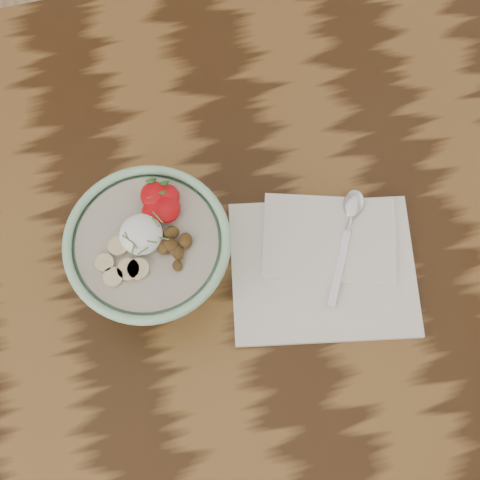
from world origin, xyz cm
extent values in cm
cube|color=#341E0D|center=(0.00, 0.00, 73.00)|extent=(160.00, 90.00, 4.00)
cylinder|color=#4C2D19|center=(72.00, 37.00, 35.50)|extent=(7.00, 7.00, 71.00)
cylinder|color=#9BD0A7|center=(6.84, -0.96, 75.61)|extent=(8.56, 8.56, 1.22)
torus|color=#9BD0A7|center=(6.84, -0.96, 85.60)|extent=(19.47, 19.47, 1.12)
cylinder|color=beige|center=(6.84, -0.96, 84.99)|extent=(16.51, 16.51, 1.02)
ellipsoid|color=white|center=(6.44, -0.20, 86.46)|extent=(4.98, 4.98, 2.74)
ellipsoid|color=#B6080D|center=(10.23, 3.70, 86.32)|extent=(2.98, 3.28, 1.64)
cone|color=#286623|center=(10.23, 5.04, 86.62)|extent=(1.40, 1.03, 1.52)
ellipsoid|color=#B6080D|center=(8.41, 2.18, 86.29)|extent=(2.89, 3.17, 1.59)
cone|color=#286623|center=(8.41, 3.47, 86.59)|extent=(1.40, 1.03, 1.52)
ellipsoid|color=#B6080D|center=(9.85, 2.28, 86.41)|extent=(3.33, 3.67, 1.83)
cone|color=#286623|center=(9.85, 3.78, 86.71)|extent=(1.40, 1.03, 1.52)
ellipsoid|color=#B6080D|center=(8.85, 4.19, 86.40)|extent=(3.28, 3.61, 1.81)
cone|color=#286623|center=(8.85, 5.66, 86.70)|extent=(1.40, 1.03, 1.52)
cylinder|color=#CFBA88|center=(5.32, -4.03, 85.90)|extent=(2.49, 2.49, 0.70)
cylinder|color=#CFBA88|center=(1.75, -2.45, 85.90)|extent=(2.14, 2.14, 0.70)
cylinder|color=#CFBA88|center=(2.40, -4.30, 85.90)|extent=(2.28, 2.28, 0.70)
cylinder|color=#CFBA88|center=(3.59, -0.80, 85.90)|extent=(2.31, 2.31, 0.70)
cylinder|color=#CFBA88|center=(4.23, -3.82, 85.90)|extent=(2.55, 2.55, 0.70)
ellipsoid|color=brown|center=(8.66, -2.19, 86.07)|extent=(2.33, 2.34, 1.25)
ellipsoid|color=brown|center=(9.97, -2.45, 85.97)|extent=(1.66, 1.55, 0.96)
ellipsoid|color=brown|center=(9.70, -4.69, 85.96)|extent=(1.43, 1.55, 0.98)
ellipsoid|color=brown|center=(9.81, -0.67, 86.15)|extent=(1.98, 1.67, 1.18)
ellipsoid|color=brown|center=(8.77, -2.24, 86.15)|extent=(2.35, 2.42, 1.21)
ellipsoid|color=brown|center=(10.05, -3.19, 86.15)|extent=(1.50, 1.98, 1.00)
ellipsoid|color=brown|center=(9.39, -2.18, 86.20)|extent=(2.58, 2.50, 1.46)
ellipsoid|color=brown|center=(11.20, -2.03, 86.17)|extent=(2.10, 2.31, 1.23)
cylinder|color=#4A7631|center=(6.33, -0.82, 87.50)|extent=(0.80, 1.02, 0.22)
cylinder|color=#4A7631|center=(6.58, -0.52, 87.50)|extent=(1.57, 0.47, 0.23)
cylinder|color=#4A7631|center=(5.04, -0.90, 87.50)|extent=(1.30, 1.50, 0.24)
cylinder|color=#4A7631|center=(5.42, -1.31, 87.50)|extent=(0.82, 1.71, 0.24)
cylinder|color=#4A7631|center=(8.93, -1.70, 87.50)|extent=(1.11, 0.67, 0.22)
cylinder|color=#4A7631|center=(4.94, -0.45, 87.50)|extent=(0.41, 1.06, 0.22)
cylinder|color=#4A7631|center=(7.31, -1.67, 87.50)|extent=(1.53, 0.82, 0.24)
cylinder|color=#4A7631|center=(5.27, -2.20, 87.50)|extent=(0.74, 1.36, 0.23)
cylinder|color=#4A7631|center=(6.09, -0.11, 87.50)|extent=(1.73, 0.21, 0.24)
cylinder|color=#4A7631|center=(6.36, -2.59, 87.50)|extent=(1.40, 0.71, 0.23)
cylinder|color=#4A7631|center=(6.80, 0.20, 87.50)|extent=(1.61, 0.98, 0.24)
cylinder|color=#4A7631|center=(8.74, 0.95, 87.50)|extent=(1.00, 1.70, 0.24)
cylinder|color=#4A7631|center=(8.41, 0.47, 87.50)|extent=(0.75, 1.39, 0.23)
cube|color=white|center=(27.63, -6.12, 75.45)|extent=(26.68, 23.07, 0.91)
cube|color=white|center=(29.45, -2.50, 76.18)|extent=(19.87, 16.23, 0.54)
cube|color=silver|center=(29.47, -6.81, 76.61)|extent=(5.76, 9.58, 0.31)
cylinder|color=silver|center=(32.55, -1.07, 76.76)|extent=(1.83, 2.68, 0.63)
ellipsoid|color=silver|center=(33.77, 1.21, 76.88)|extent=(4.38, 4.94, 0.86)
camera|label=1|loc=(11.23, -28.30, 157.83)|focal=50.00mm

